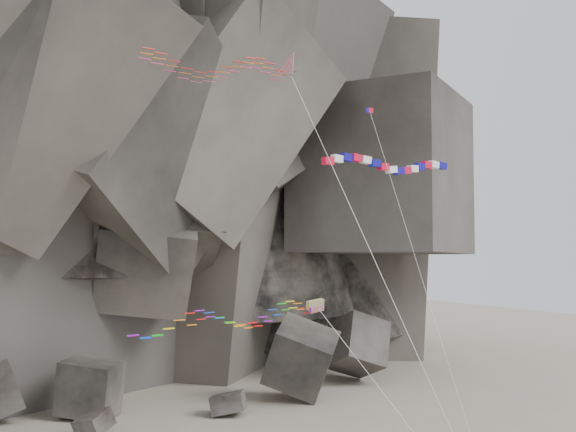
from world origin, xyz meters
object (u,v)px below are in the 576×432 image
delta_kite (212,65)px  pennant_kite (402,215)px  banner_kite (389,166)px  parafoil_kite (224,318)px

delta_kite → pennant_kite: 14.55m
banner_kite → parafoil_kite: 17.47m
parafoil_kite → pennant_kite: pennant_kite is taller
delta_kite → pennant_kite: bearing=-28.2°
delta_kite → parafoil_kite: size_ratio=1.64×
delta_kite → banner_kite: size_ratio=1.27×
delta_kite → parafoil_kite: delta_kite is taller
banner_kite → parafoil_kite: (-14.28, -2.13, -9.83)m
delta_kite → banner_kite: bearing=1.9°
delta_kite → parafoil_kite: bearing=-73.1°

